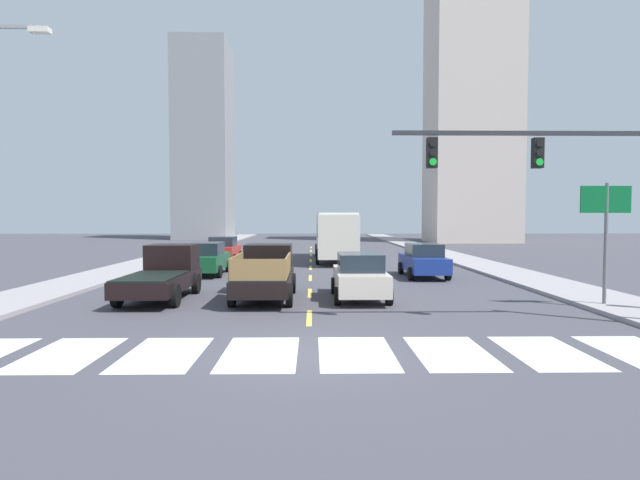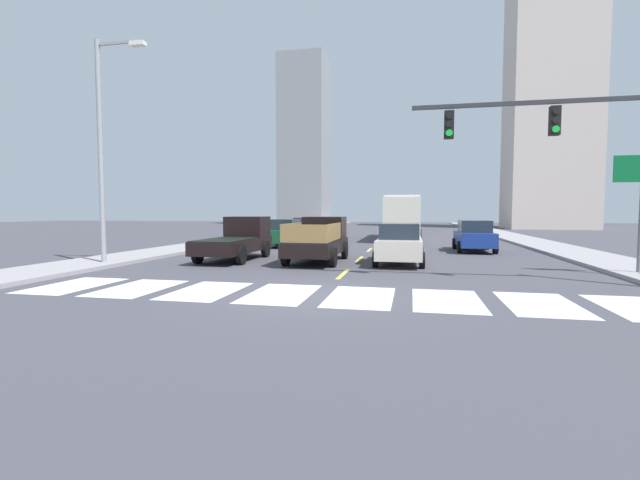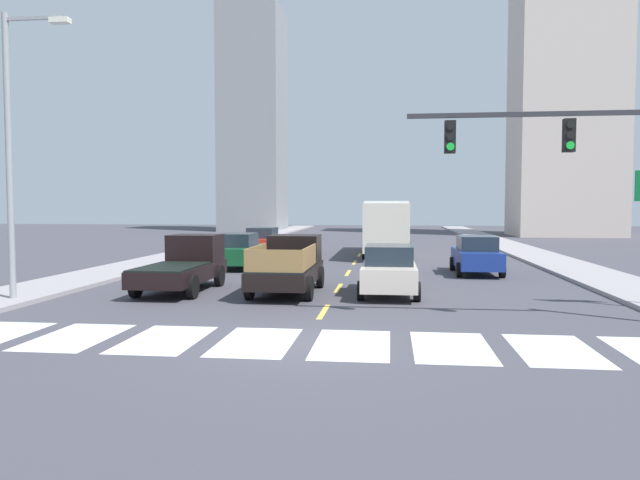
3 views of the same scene
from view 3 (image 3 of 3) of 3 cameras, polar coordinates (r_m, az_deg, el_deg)
ground_plane at (r=13.51m, az=-1.56°, el=-9.84°), size 160.00×160.00×0.00m
sidewalk_right at (r=32.35m, az=22.32°, el=-2.25°), size 2.95×110.00×0.15m
sidewalk_left at (r=33.57m, az=-15.18°, el=-1.92°), size 2.95×110.00×0.15m
crosswalk_stripe_1 at (r=15.23m, az=-22.32°, el=-8.56°), size 1.67×2.97×0.01m
crosswalk_stripe_2 at (r=14.32m, az=-14.65°, el=-9.17°), size 1.67×2.97×0.01m
crosswalk_stripe_3 at (r=13.70m, az=-6.10°, el=-9.65°), size 1.67×2.97×0.01m
crosswalk_stripe_4 at (r=13.40m, az=3.08°, el=-9.94°), size 1.67×2.97×0.01m
crosswalk_stripe_5 at (r=13.44m, az=12.44°, el=-9.97°), size 1.67×2.97×0.01m
crosswalk_stripe_6 at (r=13.82m, az=21.51°, el=-9.75°), size 1.67×2.97×0.01m
lane_dash_0 at (r=17.39m, az=0.35°, el=-6.85°), size 0.16×2.40×0.01m
lane_dash_1 at (r=22.31m, az=1.78°, el=-4.60°), size 0.16×2.40×0.01m
lane_dash_2 at (r=27.25m, az=2.69°, el=-3.16°), size 0.16×2.40×0.01m
lane_dash_3 at (r=32.22m, az=3.32°, el=-2.16°), size 0.16×2.40×0.01m
lane_dash_4 at (r=37.19m, az=3.78°, el=-1.43°), size 0.16×2.40×0.01m
lane_dash_5 at (r=42.17m, az=4.13°, el=-0.87°), size 0.16×2.40×0.01m
lane_dash_6 at (r=47.15m, az=4.41°, el=-0.43°), size 0.16×2.40×0.01m
lane_dash_7 at (r=52.14m, az=4.63°, el=-0.07°), size 0.16×2.40×0.01m
pickup_stakebed at (r=21.29m, az=-2.95°, el=-2.45°), size 2.18×5.20×1.96m
pickup_dark at (r=22.30m, az=-12.78°, el=-2.30°), size 2.18×5.20×1.96m
city_bus at (r=37.03m, az=6.40°, el=1.56°), size 2.72×10.80×3.32m
sedan_near_right at (r=29.43m, az=-7.80°, el=-1.03°), size 2.02×4.40×1.72m
sedan_mid at (r=37.13m, az=-5.48°, el=-0.12°), size 2.02×4.40×1.72m
sedan_near_left at (r=27.63m, az=14.72°, el=-1.39°), size 2.02×4.40×1.72m
sedan_far at (r=20.63m, az=6.61°, el=-2.87°), size 2.02×4.40×1.72m
traffic_signal_gantry at (r=16.83m, az=25.98°, el=6.61°), size 7.50×0.27×6.00m
streetlight_left at (r=21.06m, az=-27.26°, el=8.12°), size 2.20×0.28×9.00m
tower_tall_centre at (r=66.73m, az=22.53°, el=15.24°), size 10.06×8.10×34.29m
block_mid_left at (r=74.39m, az=-6.41°, el=11.22°), size 7.17×8.08×26.66m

